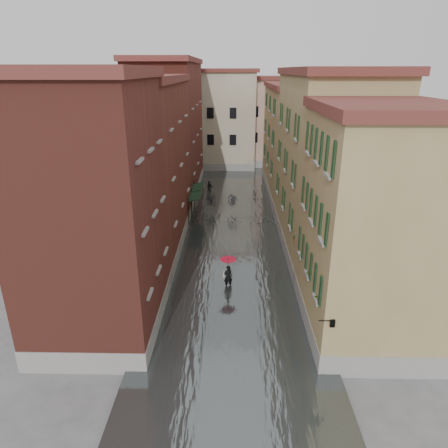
# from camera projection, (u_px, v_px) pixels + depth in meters

# --- Properties ---
(ground) EXTENTS (120.00, 120.00, 0.00)m
(ground) POSITION_uv_depth(u_px,v_px,m) (232.00, 305.00, 24.19)
(ground) COLOR #5A5A5D
(ground) RESTS_ON ground
(floodwater) EXTENTS (10.00, 60.00, 0.20)m
(floodwater) POSITION_uv_depth(u_px,v_px,m) (232.00, 225.00, 36.28)
(floodwater) COLOR #464C4D
(floodwater) RESTS_ON ground
(building_left_near) EXTENTS (6.00, 8.00, 13.00)m
(building_left_near) POSITION_uv_depth(u_px,v_px,m) (95.00, 215.00, 20.12)
(building_left_near) COLOR brown
(building_left_near) RESTS_ON ground
(building_left_mid) EXTENTS (6.00, 14.00, 12.50)m
(building_left_mid) POSITION_uv_depth(u_px,v_px,m) (142.00, 169.00, 30.46)
(building_left_mid) COLOR brown
(building_left_mid) RESTS_ON ground
(building_left_far) EXTENTS (6.00, 16.00, 14.00)m
(building_left_far) POSITION_uv_depth(u_px,v_px,m) (170.00, 131.00, 44.18)
(building_left_far) COLOR brown
(building_left_far) RESTS_ON ground
(building_right_near) EXTENTS (6.00, 8.00, 11.50)m
(building_right_near) POSITION_uv_depth(u_px,v_px,m) (372.00, 231.00, 20.12)
(building_right_near) COLOR #987D4E
(building_right_near) RESTS_ON ground
(building_right_mid) EXTENTS (6.00, 14.00, 13.00)m
(building_right_mid) POSITION_uv_depth(u_px,v_px,m) (326.00, 167.00, 30.10)
(building_right_mid) COLOR tan
(building_right_mid) RESTS_ON ground
(building_right_far) EXTENTS (6.00, 16.00, 11.50)m
(building_right_far) POSITION_uv_depth(u_px,v_px,m) (296.00, 143.00, 44.36)
(building_right_far) COLOR #987D4E
(building_right_far) RESTS_ON ground
(building_end_cream) EXTENTS (12.00, 9.00, 13.00)m
(building_end_cream) POSITION_uv_depth(u_px,v_px,m) (212.00, 121.00, 57.33)
(building_end_cream) COLOR beige
(building_end_cream) RESTS_ON ground
(building_end_pink) EXTENTS (10.00, 9.00, 12.00)m
(building_end_pink) POSITION_uv_depth(u_px,v_px,m) (273.00, 123.00, 59.21)
(building_end_pink) COLOR #CDA790
(building_end_pink) RESTS_ON ground
(awning_near) EXTENTS (1.09, 2.86, 2.80)m
(awning_near) POSITION_uv_depth(u_px,v_px,m) (195.00, 197.00, 36.50)
(awning_near) COLOR #15301C
(awning_near) RESTS_ON ground
(awning_far) EXTENTS (1.09, 2.83, 2.80)m
(awning_far) POSITION_uv_depth(u_px,v_px,m) (197.00, 188.00, 39.28)
(awning_far) COLOR #15301C
(awning_far) RESTS_ON ground
(wall_lantern) EXTENTS (0.71, 0.22, 0.35)m
(wall_lantern) POSITION_uv_depth(u_px,v_px,m) (332.00, 323.00, 17.43)
(wall_lantern) COLOR black
(wall_lantern) RESTS_ON ground
(window_planters) EXTENTS (0.59, 10.66, 0.84)m
(window_planters) POSITION_uv_depth(u_px,v_px,m) (303.00, 250.00, 23.22)
(window_planters) COLOR brown
(window_planters) RESTS_ON ground
(pedestrian_main) EXTENTS (1.06, 1.06, 2.06)m
(pedestrian_main) POSITION_uv_depth(u_px,v_px,m) (228.00, 270.00, 25.65)
(pedestrian_main) COLOR black
(pedestrian_main) RESTS_ON ground
(pedestrian_far) EXTENTS (0.76, 0.60, 1.57)m
(pedestrian_far) POSITION_uv_depth(u_px,v_px,m) (210.00, 188.00, 45.44)
(pedestrian_far) COLOR black
(pedestrian_far) RESTS_ON ground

